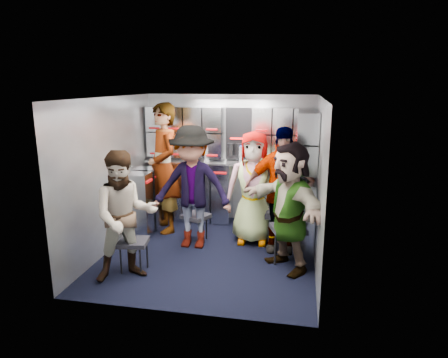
% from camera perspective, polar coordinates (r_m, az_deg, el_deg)
% --- Properties ---
extents(floor, '(3.00, 3.00, 0.00)m').
position_cam_1_polar(floor, '(5.60, -1.96, -10.46)').
color(floor, black).
rests_on(floor, ground).
extents(wall_back, '(2.80, 0.04, 2.10)m').
position_cam_1_polar(wall_back, '(6.70, 0.82, 3.00)').
color(wall_back, '#9398A1').
rests_on(wall_back, ground).
extents(wall_left, '(0.04, 3.00, 2.10)m').
position_cam_1_polar(wall_left, '(5.73, -15.84, 0.67)').
color(wall_left, '#9398A1').
rests_on(wall_left, ground).
extents(wall_right, '(0.04, 3.00, 2.10)m').
position_cam_1_polar(wall_right, '(5.14, 13.35, -0.64)').
color(wall_right, '#9398A1').
rests_on(wall_right, ground).
extents(ceiling, '(2.80, 3.00, 0.02)m').
position_cam_1_polar(ceiling, '(5.11, -2.16, 11.57)').
color(ceiling, silver).
rests_on(ceiling, wall_back).
extents(cart_bank_back, '(2.68, 0.38, 0.99)m').
position_cam_1_polar(cart_bank_back, '(6.62, 0.48, -2.06)').
color(cart_bank_back, '#A3A9B3').
rests_on(cart_bank_back, ground).
extents(cart_bank_left, '(0.38, 0.76, 0.99)m').
position_cam_1_polar(cart_bank_left, '(6.27, -11.52, -3.22)').
color(cart_bank_left, '#A3A9B3').
rests_on(cart_bank_left, ground).
extents(counter, '(2.68, 0.42, 0.03)m').
position_cam_1_polar(counter, '(6.50, 0.49, 2.36)').
color(counter, silver).
rests_on(counter, cart_bank_back).
extents(locker_bank_back, '(2.68, 0.28, 0.82)m').
position_cam_1_polar(locker_bank_back, '(6.48, 0.59, 6.59)').
color(locker_bank_back, '#A3A9B3').
rests_on(locker_bank_back, wall_back).
extents(locker_bank_right, '(0.28, 1.00, 0.82)m').
position_cam_1_polar(locker_bank_right, '(5.74, 11.84, 5.39)').
color(locker_bank_right, '#A3A9B3').
rests_on(locker_bank_right, wall_right).
extents(right_cabinet, '(0.28, 1.20, 1.00)m').
position_cam_1_polar(right_cabinet, '(5.86, 11.38, -4.38)').
color(right_cabinet, '#A3A9B3').
rests_on(right_cabinet, ground).
extents(coffee_niche, '(0.46, 0.16, 0.84)m').
position_cam_1_polar(coffee_niche, '(6.51, 2.26, 6.43)').
color(coffee_niche, black).
rests_on(coffee_niche, wall_back).
extents(red_latch_strip, '(2.60, 0.02, 0.03)m').
position_cam_1_polar(red_latch_strip, '(6.33, 0.16, 0.82)').
color(red_latch_strip, '#A00A0D').
rests_on(red_latch_strip, cart_bank_back).
extents(jump_seat_near_left, '(0.39, 0.38, 0.41)m').
position_cam_1_polar(jump_seat_near_left, '(5.07, -12.82, -9.00)').
color(jump_seat_near_left, black).
rests_on(jump_seat_near_left, ground).
extents(jump_seat_mid_left, '(0.45, 0.44, 0.41)m').
position_cam_1_polar(jump_seat_mid_left, '(5.87, -4.03, -5.51)').
color(jump_seat_mid_left, black).
rests_on(jump_seat_mid_left, ground).
extents(jump_seat_center, '(0.42, 0.41, 0.43)m').
position_cam_1_polar(jump_seat_center, '(6.02, 4.33, -4.81)').
color(jump_seat_center, black).
rests_on(jump_seat_center, ground).
extents(jump_seat_mid_right, '(0.43, 0.41, 0.49)m').
position_cam_1_polar(jump_seat_mid_right, '(5.77, 8.12, -5.21)').
color(jump_seat_mid_right, black).
rests_on(jump_seat_mid_right, ground).
extents(jump_seat_near_right, '(0.51, 0.50, 0.49)m').
position_cam_1_polar(jump_seat_near_right, '(5.24, 9.16, -7.28)').
color(jump_seat_near_right, black).
rests_on(jump_seat_near_right, ground).
extents(attendant_standing, '(0.82, 0.87, 2.00)m').
position_cam_1_polar(attendant_standing, '(6.21, -8.60, 1.52)').
color(attendant_standing, black).
rests_on(attendant_standing, ground).
extents(attendant_arc_a, '(0.95, 0.89, 1.55)m').
position_cam_1_polar(attendant_arc_a, '(4.78, -13.94, -5.20)').
color(attendant_arc_a, black).
rests_on(attendant_arc_a, ground).
extents(attendant_arc_b, '(1.12, 0.65, 1.73)m').
position_cam_1_polar(attendant_arc_b, '(5.55, -4.59, -1.23)').
color(attendant_arc_b, black).
rests_on(attendant_arc_b, ground).
extents(attendant_arc_c, '(0.82, 0.55, 1.63)m').
position_cam_1_polar(attendant_arc_c, '(5.73, 4.20, -1.28)').
color(attendant_arc_c, black).
rests_on(attendant_arc_c, ground).
extents(attendant_arc_d, '(1.01, 0.42, 1.73)m').
position_cam_1_polar(attendant_arc_d, '(5.48, 8.17, -1.53)').
color(attendant_arc_d, black).
rests_on(attendant_arc_d, ground).
extents(attendant_arc_e, '(1.31, 1.46, 1.61)m').
position_cam_1_polar(attendant_arc_e, '(4.95, 9.25, -3.94)').
color(attendant_arc_e, black).
rests_on(attendant_arc_e, ground).
extents(bottle_left, '(0.07, 0.07, 0.23)m').
position_cam_1_polar(bottle_left, '(6.49, -2.40, 3.53)').
color(bottle_left, white).
rests_on(bottle_left, counter).
extents(bottle_mid, '(0.06, 0.06, 0.28)m').
position_cam_1_polar(bottle_mid, '(6.49, -2.63, 3.72)').
color(bottle_mid, white).
rests_on(bottle_mid, counter).
extents(bottle_right, '(0.06, 0.06, 0.26)m').
position_cam_1_polar(bottle_right, '(6.39, 2.44, 3.49)').
color(bottle_right, white).
rests_on(bottle_right, counter).
extents(cup_left, '(0.07, 0.07, 0.10)m').
position_cam_1_polar(cup_left, '(6.57, -4.89, 3.02)').
color(cup_left, tan).
rests_on(cup_left, counter).
extents(cup_right, '(0.08, 0.08, 0.10)m').
position_cam_1_polar(cup_right, '(6.33, 8.14, 2.51)').
color(cup_right, tan).
rests_on(cup_right, counter).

